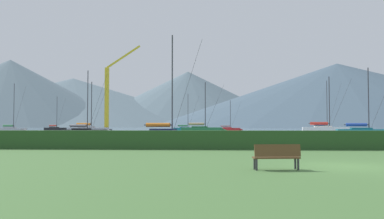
{
  "coord_description": "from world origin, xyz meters",
  "views": [
    {
      "loc": [
        -5.4,
        -16.22,
        1.66
      ],
      "look_at": [
        -9.65,
        68.53,
        4.99
      ],
      "focal_mm": 37.07,
      "sensor_mm": 36.0,
      "label": 1
    }
  ],
  "objects_px": {
    "sailboat_slip_2": "(12,130)",
    "dock_crane": "(108,103)",
    "sailboat_slip_1": "(55,129)",
    "sailboat_slip_10": "(89,130)",
    "sailboat_slip_3": "(229,129)",
    "sailboat_slip_4": "(168,134)",
    "sailboat_slip_6": "(325,129)",
    "sailboat_slip_9": "(84,132)",
    "sailboat_slip_0": "(365,132)",
    "park_bench_near_path": "(277,156)",
    "sailboat_slip_7": "(326,130)",
    "sailboat_slip_8": "(186,129)",
    "sailboat_slip_5": "(203,130)"
  },
  "relations": [
    {
      "from": "sailboat_slip_0",
      "to": "sailboat_slip_3",
      "type": "distance_m",
      "value": 51.71
    },
    {
      "from": "sailboat_slip_2",
      "to": "sailboat_slip_3",
      "type": "xyz_separation_m",
      "value": [
        47.37,
        20.41,
        -0.05
      ]
    },
    {
      "from": "sailboat_slip_3",
      "to": "park_bench_near_path",
      "type": "bearing_deg",
      "value": -80.18
    },
    {
      "from": "sailboat_slip_3",
      "to": "sailboat_slip_4",
      "type": "xyz_separation_m",
      "value": [
        -9.08,
        -61.81,
        0.11
      ]
    },
    {
      "from": "sailboat_slip_4",
      "to": "sailboat_slip_8",
      "type": "xyz_separation_m",
      "value": [
        -1.87,
        59.42,
        -0.07
      ]
    },
    {
      "from": "sailboat_slip_5",
      "to": "dock_crane",
      "type": "xyz_separation_m",
      "value": [
        -20.98,
        10.1,
        5.86
      ]
    },
    {
      "from": "sailboat_slip_5",
      "to": "sailboat_slip_9",
      "type": "xyz_separation_m",
      "value": [
        -16.59,
        -19.37,
        -0.11
      ]
    },
    {
      "from": "sailboat_slip_8",
      "to": "park_bench_near_path",
      "type": "distance_m",
      "value": 86.74
    },
    {
      "from": "sailboat_slip_0",
      "to": "sailboat_slip_5",
      "type": "xyz_separation_m",
      "value": [
        -22.36,
        21.42,
        0.06
      ]
    },
    {
      "from": "sailboat_slip_10",
      "to": "dock_crane",
      "type": "xyz_separation_m",
      "value": [
        0.94,
        10.55,
        5.87
      ]
    },
    {
      "from": "sailboat_slip_0",
      "to": "sailboat_slip_2",
      "type": "xyz_separation_m",
      "value": [
        -63.53,
        28.72,
        -0.05
      ]
    },
    {
      "from": "sailboat_slip_2",
      "to": "dock_crane",
      "type": "height_order",
      "value": "dock_crane"
    },
    {
      "from": "sailboat_slip_1",
      "to": "sailboat_slip_10",
      "type": "height_order",
      "value": "sailboat_slip_10"
    },
    {
      "from": "sailboat_slip_4",
      "to": "dock_crane",
      "type": "distance_m",
      "value": 48.14
    },
    {
      "from": "sailboat_slip_3",
      "to": "park_bench_near_path",
      "type": "height_order",
      "value": "sailboat_slip_3"
    },
    {
      "from": "sailboat_slip_9",
      "to": "sailboat_slip_1",
      "type": "bearing_deg",
      "value": 124.11
    },
    {
      "from": "sailboat_slip_0",
      "to": "sailboat_slip_8",
      "type": "xyz_separation_m",
      "value": [
        -27.09,
        46.72,
        -0.07
      ]
    },
    {
      "from": "sailboat_slip_5",
      "to": "sailboat_slip_6",
      "type": "bearing_deg",
      "value": 39.78
    },
    {
      "from": "sailboat_slip_3",
      "to": "sailboat_slip_10",
      "type": "height_order",
      "value": "sailboat_slip_10"
    },
    {
      "from": "dock_crane",
      "to": "sailboat_slip_9",
      "type": "bearing_deg",
      "value": -81.53
    },
    {
      "from": "sailboat_slip_8",
      "to": "park_bench_near_path",
      "type": "relative_size",
      "value": 5.53
    },
    {
      "from": "sailboat_slip_2",
      "to": "sailboat_slip_10",
      "type": "distance_m",
      "value": 20.75
    },
    {
      "from": "sailboat_slip_0",
      "to": "sailboat_slip_3",
      "type": "height_order",
      "value": "sailboat_slip_0"
    },
    {
      "from": "sailboat_slip_1",
      "to": "sailboat_slip_9",
      "type": "relative_size",
      "value": 0.99
    },
    {
      "from": "sailboat_slip_7",
      "to": "sailboat_slip_8",
      "type": "relative_size",
      "value": 1.07
    },
    {
      "from": "sailboat_slip_2",
      "to": "dock_crane",
      "type": "bearing_deg",
      "value": 19.14
    },
    {
      "from": "dock_crane",
      "to": "sailboat_slip_6",
      "type": "bearing_deg",
      "value": 9.53
    },
    {
      "from": "dock_crane",
      "to": "sailboat_slip_10",
      "type": "bearing_deg",
      "value": -95.08
    },
    {
      "from": "sailboat_slip_9",
      "to": "park_bench_near_path",
      "type": "xyz_separation_m",
      "value": [
        20.77,
        -41.6,
        -0.08
      ]
    },
    {
      "from": "sailboat_slip_10",
      "to": "sailboat_slip_1",
      "type": "bearing_deg",
      "value": 134.58
    },
    {
      "from": "sailboat_slip_2",
      "to": "sailboat_slip_10",
      "type": "bearing_deg",
      "value": -10.7
    },
    {
      "from": "sailboat_slip_0",
      "to": "sailboat_slip_4",
      "type": "relative_size",
      "value": 0.84
    },
    {
      "from": "sailboat_slip_7",
      "to": "dock_crane",
      "type": "distance_m",
      "value": 45.78
    },
    {
      "from": "sailboat_slip_10",
      "to": "sailboat_slip_6",
      "type": "bearing_deg",
      "value": 33.41
    },
    {
      "from": "sailboat_slip_2",
      "to": "sailboat_slip_3",
      "type": "bearing_deg",
      "value": 34.54
    },
    {
      "from": "sailboat_slip_9",
      "to": "sailboat_slip_10",
      "type": "bearing_deg",
      "value": 113.77
    },
    {
      "from": "sailboat_slip_4",
      "to": "sailboat_slip_6",
      "type": "relative_size",
      "value": 0.93
    },
    {
      "from": "sailboat_slip_3",
      "to": "sailboat_slip_4",
      "type": "height_order",
      "value": "sailboat_slip_4"
    },
    {
      "from": "sailboat_slip_5",
      "to": "sailboat_slip_3",
      "type": "bearing_deg",
      "value": 84.12
    },
    {
      "from": "sailboat_slip_2",
      "to": "sailboat_slip_8",
      "type": "bearing_deg",
      "value": 37.54
    },
    {
      "from": "sailboat_slip_8",
      "to": "sailboat_slip_9",
      "type": "height_order",
      "value": "sailboat_slip_8"
    },
    {
      "from": "sailboat_slip_5",
      "to": "sailboat_slip_9",
      "type": "relative_size",
      "value": 1.04
    },
    {
      "from": "sailboat_slip_6",
      "to": "park_bench_near_path",
      "type": "relative_size",
      "value": 6.88
    },
    {
      "from": "sailboat_slip_4",
      "to": "sailboat_slip_6",
      "type": "bearing_deg",
      "value": 68.16
    },
    {
      "from": "sailboat_slip_1",
      "to": "sailboat_slip_4",
      "type": "xyz_separation_m",
      "value": [
        37.82,
        -64.0,
        0.08
      ]
    },
    {
      "from": "sailboat_slip_2",
      "to": "sailboat_slip_9",
      "type": "distance_m",
      "value": 36.26
    },
    {
      "from": "sailboat_slip_8",
      "to": "dock_crane",
      "type": "distance_m",
      "value": 23.05
    },
    {
      "from": "sailboat_slip_9",
      "to": "sailboat_slip_4",
      "type": "bearing_deg",
      "value": -38.97
    },
    {
      "from": "sailboat_slip_6",
      "to": "sailboat_slip_0",
      "type": "bearing_deg",
      "value": -89.92
    },
    {
      "from": "sailboat_slip_0",
      "to": "sailboat_slip_2",
      "type": "distance_m",
      "value": 69.72
    }
  ]
}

